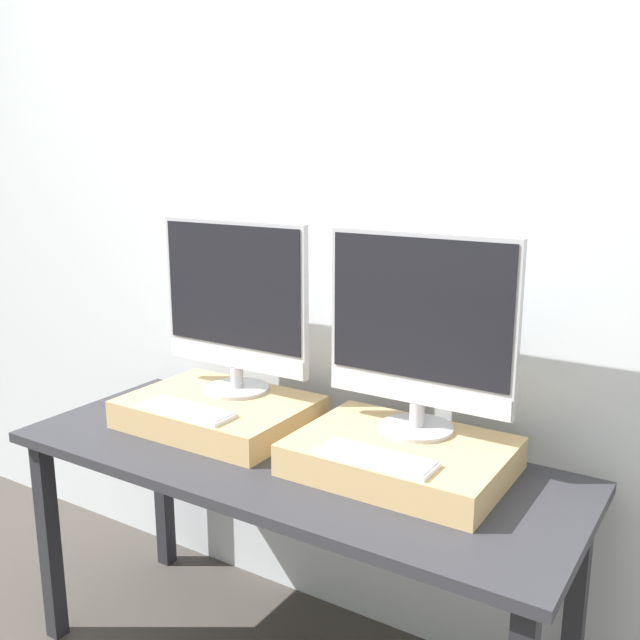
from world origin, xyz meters
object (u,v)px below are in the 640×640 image
at_px(monitor_left, 235,303).
at_px(monitor_right, 419,329).
at_px(keyboard_left, 187,410).
at_px(keyboard_right, 376,458).

xyz_separation_m(monitor_left, monitor_right, (0.62, 0.00, 0.00)).
bearing_deg(keyboard_left, keyboard_right, 0.00).
bearing_deg(monitor_left, monitor_right, 0.00).
height_order(monitor_right, keyboard_right, monitor_right).
distance_m(monitor_left, monitor_right, 0.62).
relative_size(monitor_left, monitor_right, 1.00).
relative_size(monitor_left, keyboard_left, 1.79).
distance_m(monitor_left, keyboard_left, 0.36).
height_order(monitor_left, keyboard_right, monitor_left).
bearing_deg(keyboard_left, monitor_right, 20.51).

